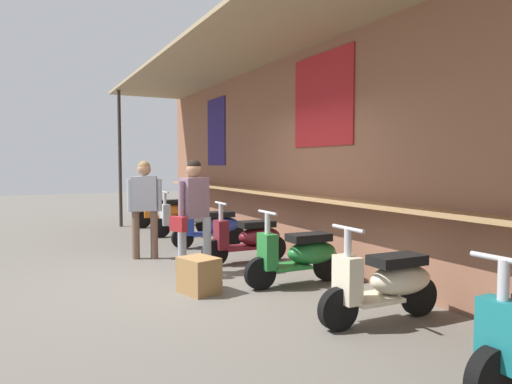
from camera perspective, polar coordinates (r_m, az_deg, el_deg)
ground_plane at (r=6.28m, az=-6.82°, el=-10.81°), size 39.11×39.11×0.00m
market_stall_facade at (r=6.97m, az=7.96°, el=6.24°), size 13.97×2.16×3.41m
scooter_orange at (r=11.62m, az=-11.08°, el=-2.28°), size 0.46×1.40×0.97m
scooter_silver at (r=10.08m, az=-8.54°, el=-3.13°), size 0.46×1.40×0.97m
scooter_blue at (r=8.67m, az=-5.34°, el=-4.19°), size 0.47×1.40×0.97m
scooter_maroon at (r=7.26m, az=-0.76°, el=-5.69°), size 0.46×1.40×0.97m
scooter_green at (r=6.00m, az=5.55°, el=-7.67°), size 0.46×1.40×0.97m
scooter_cream at (r=4.79m, az=15.90°, el=-10.68°), size 0.46×1.40×0.97m
shopper_with_handbag at (r=6.52m, az=-7.72°, el=-1.62°), size 0.44×0.63×1.61m
shopper_browsing at (r=7.69m, az=-13.60°, el=-0.88°), size 0.32×0.53×1.60m
merchandise_crate at (r=5.67m, az=-7.06°, el=-10.15°), size 0.54×0.47×0.43m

